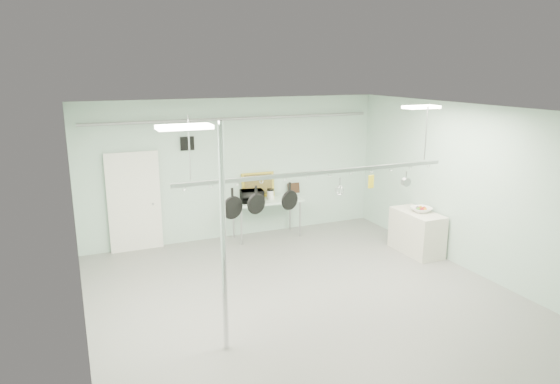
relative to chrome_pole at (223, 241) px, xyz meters
name	(u,v)px	position (x,y,z in m)	size (l,w,h in m)	color
floor	(314,307)	(1.70, 0.60, -1.60)	(8.00, 8.00, 0.00)	gray
ceiling	(318,113)	(1.70, 0.60, 1.59)	(7.00, 8.00, 0.02)	silver
back_wall	(236,169)	(1.70, 4.59, 0.00)	(7.00, 0.02, 3.20)	#9DBDAA
right_wall	(484,193)	(5.19, 0.60, 0.00)	(0.02, 8.00, 3.20)	#9DBDAA
door	(134,203)	(-0.60, 4.54, -0.55)	(1.10, 0.10, 2.20)	silver
wall_vent	(187,143)	(0.60, 4.57, 0.65)	(0.30, 0.04, 0.30)	black
conduit_pipe	(236,119)	(1.70, 4.50, 1.15)	(0.07, 0.07, 6.60)	gray
chrome_pole	(223,241)	(0.00, 0.00, 0.00)	(0.08, 0.08, 3.20)	silver
prep_table	(267,202)	(2.30, 4.20, -0.77)	(1.60, 0.70, 0.91)	silver
side_cabinet	(417,232)	(4.85, 2.00, -1.15)	(0.60, 1.20, 0.90)	beige
pot_rack	(319,171)	(1.90, 0.90, 0.63)	(4.80, 0.06, 1.00)	#B7B7BC
light_panel_left	(184,127)	(-0.50, -0.20, 1.56)	(0.65, 0.30, 0.05)	white
light_panel_right	(421,107)	(4.10, 1.20, 1.56)	(0.65, 0.30, 0.05)	white
microwave	(252,196)	(1.91, 4.12, -0.56)	(0.50, 0.34, 0.28)	black
coffee_canister	(270,195)	(2.40, 4.21, -0.59)	(0.15, 0.15, 0.20)	white
painting_large	(258,185)	(2.20, 4.50, -0.41)	(0.78, 0.05, 0.58)	gold
painting_small	(294,188)	(3.12, 4.50, -0.57)	(0.30, 0.04, 0.25)	black
fruit_bowl	(421,210)	(4.91, 1.98, -0.65)	(0.42, 0.42, 0.10)	white
skillet_left	(232,203)	(0.42, 0.90, 0.25)	(0.36, 0.06, 0.48)	black
skillet_mid	(256,200)	(0.81, 0.90, 0.26)	(0.32, 0.06, 0.45)	black
skillet_right	(290,196)	(1.38, 0.90, 0.27)	(0.32, 0.06, 0.44)	black
whisk	(340,187)	(2.29, 0.90, 0.33)	(0.15, 0.15, 0.32)	silver
grater	(371,182)	(2.90, 0.90, 0.36)	(0.10, 0.02, 0.25)	#C19616
saucepan	(406,178)	(3.63, 0.90, 0.35)	(0.15, 0.09, 0.27)	#A4A3A8
fruit_cluster	(421,208)	(4.91, 1.98, -0.61)	(0.24, 0.24, 0.09)	maroon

